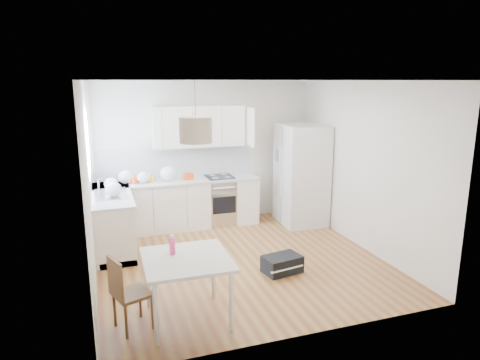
% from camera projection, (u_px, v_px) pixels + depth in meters
% --- Properties ---
extents(floor, '(4.20, 4.20, 0.00)m').
position_uv_depth(floor, '(240.00, 260.00, 6.57)').
color(floor, brown).
rests_on(floor, ground).
extents(ceiling, '(4.20, 4.20, 0.00)m').
position_uv_depth(ceiling, '(240.00, 80.00, 5.96)').
color(ceiling, white).
rests_on(ceiling, wall_back).
extents(wall_back, '(4.20, 0.00, 4.20)m').
position_uv_depth(wall_back, '(205.00, 153.00, 8.20)').
color(wall_back, beige).
rests_on(wall_back, floor).
extents(wall_left, '(0.00, 4.20, 4.20)m').
position_uv_depth(wall_left, '(89.00, 186.00, 5.61)').
color(wall_left, beige).
rests_on(wall_left, floor).
extents(wall_right, '(0.00, 4.20, 4.20)m').
position_uv_depth(wall_right, '(363.00, 166.00, 6.92)').
color(wall_right, beige).
rests_on(wall_right, floor).
extents(window_glassblock, '(0.02, 1.00, 1.00)m').
position_uv_depth(window_glassblock, '(88.00, 144.00, 6.59)').
color(window_glassblock, '#BFE0F9').
rests_on(window_glassblock, wall_left).
extents(cabinets_back, '(3.00, 0.60, 0.88)m').
position_uv_depth(cabinets_back, '(179.00, 205.00, 7.95)').
color(cabinets_back, white).
rests_on(cabinets_back, floor).
extents(cabinets_left, '(0.60, 1.80, 0.88)m').
position_uv_depth(cabinets_left, '(113.00, 222.00, 7.02)').
color(cabinets_left, white).
rests_on(cabinets_left, floor).
extents(counter_back, '(3.02, 0.64, 0.04)m').
position_uv_depth(counter_back, '(178.00, 181.00, 7.84)').
color(counter_back, silver).
rests_on(counter_back, cabinets_back).
extents(counter_left, '(0.64, 1.82, 0.04)m').
position_uv_depth(counter_left, '(111.00, 195.00, 6.92)').
color(counter_left, silver).
rests_on(counter_left, cabinets_left).
extents(backsplash_back, '(3.00, 0.01, 0.58)m').
position_uv_depth(backsplash_back, '(174.00, 162.00, 8.04)').
color(backsplash_back, white).
rests_on(backsplash_back, wall_back).
extents(backsplash_left, '(0.01, 1.80, 0.58)m').
position_uv_depth(backsplash_left, '(90.00, 177.00, 6.75)').
color(backsplash_left, white).
rests_on(backsplash_left, wall_left).
extents(upper_cabinets, '(1.70, 0.32, 0.75)m').
position_uv_depth(upper_cabinets, '(199.00, 126.00, 7.89)').
color(upper_cabinets, white).
rests_on(upper_cabinets, wall_back).
extents(range_oven, '(0.50, 0.61, 0.88)m').
position_uv_depth(range_oven, '(220.00, 201.00, 8.20)').
color(range_oven, silver).
rests_on(range_oven, floor).
extents(sink, '(0.50, 0.80, 0.16)m').
position_uv_depth(sink, '(111.00, 194.00, 6.87)').
color(sink, silver).
rests_on(sink, counter_left).
extents(refrigerator, '(0.93, 0.98, 1.90)m').
position_uv_depth(refrigerator, '(302.00, 175.00, 8.15)').
color(refrigerator, white).
rests_on(refrigerator, floor).
extents(dining_table, '(0.98, 0.98, 0.76)m').
position_uv_depth(dining_table, '(187.00, 265.00, 4.80)').
color(dining_table, beige).
rests_on(dining_table, floor).
extents(dining_chair, '(0.47, 0.47, 0.86)m').
position_uv_depth(dining_chair, '(132.00, 292.00, 4.69)').
color(dining_chair, '#442C14').
rests_on(dining_chair, floor).
extents(drink_bottle, '(0.07, 0.07, 0.23)m').
position_uv_depth(drink_bottle, '(172.00, 245.00, 4.87)').
color(drink_bottle, '#E03E80').
rests_on(drink_bottle, dining_table).
extents(gym_bag, '(0.58, 0.44, 0.25)m').
position_uv_depth(gym_bag, '(282.00, 264.00, 6.15)').
color(gym_bag, black).
rests_on(gym_bag, floor).
extents(pendant_lamp, '(0.41, 0.41, 0.28)m').
position_uv_depth(pendant_lamp, '(196.00, 130.00, 4.58)').
color(pendant_lamp, beige).
rests_on(pendant_lamp, ceiling).
extents(grocery_bag_a, '(0.26, 0.22, 0.23)m').
position_uv_depth(grocery_bag_a, '(125.00, 177.00, 7.54)').
color(grocery_bag_a, white).
rests_on(grocery_bag_a, counter_back).
extents(grocery_bag_b, '(0.22, 0.19, 0.20)m').
position_uv_depth(grocery_bag_b, '(143.00, 178.00, 7.58)').
color(grocery_bag_b, white).
rests_on(grocery_bag_b, counter_back).
extents(grocery_bag_c, '(0.30, 0.25, 0.27)m').
position_uv_depth(grocery_bag_c, '(168.00, 174.00, 7.76)').
color(grocery_bag_c, white).
rests_on(grocery_bag_c, counter_back).
extents(grocery_bag_d, '(0.23, 0.19, 0.21)m').
position_uv_depth(grocery_bag_d, '(111.00, 184.00, 7.11)').
color(grocery_bag_d, white).
rests_on(grocery_bag_d, counter_back).
extents(grocery_bag_e, '(0.26, 0.22, 0.23)m').
position_uv_depth(grocery_bag_e, '(113.00, 189.00, 6.69)').
color(grocery_bag_e, white).
rests_on(grocery_bag_e, counter_left).
extents(snack_orange, '(0.20, 0.15, 0.12)m').
position_uv_depth(snack_orange, '(188.00, 176.00, 7.86)').
color(snack_orange, '#E34514').
rests_on(snack_orange, counter_back).
extents(snack_yellow, '(0.18, 0.14, 0.10)m').
position_uv_depth(snack_yellow, '(150.00, 179.00, 7.68)').
color(snack_yellow, gold).
rests_on(snack_yellow, counter_back).
extents(snack_red, '(0.19, 0.19, 0.11)m').
position_uv_depth(snack_red, '(135.00, 180.00, 7.60)').
color(snack_red, '#E1451C').
rests_on(snack_red, counter_back).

